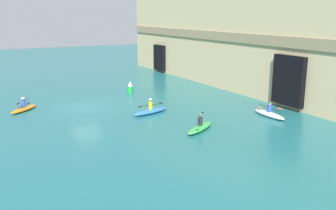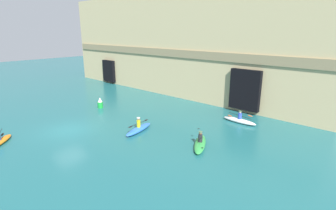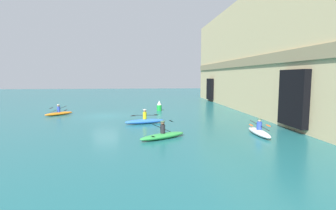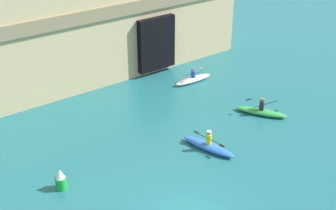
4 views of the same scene
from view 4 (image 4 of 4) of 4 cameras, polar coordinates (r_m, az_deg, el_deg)
kayak_white at (r=35.14m, az=3.09°, el=3.19°), size 3.23×0.75×1.14m
kayak_blue at (r=27.05m, az=4.96°, el=-4.98°), size 1.58×3.49×1.22m
kayak_green at (r=31.17m, az=11.29°, el=-0.76°), size 2.38×3.30×1.15m
marker_buoy at (r=24.41m, az=-12.95°, el=-8.88°), size 0.57×0.57×1.15m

